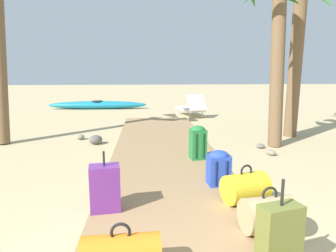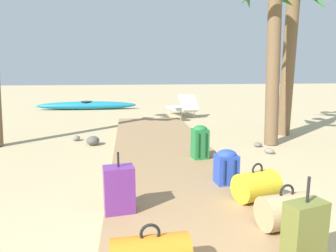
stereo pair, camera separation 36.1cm
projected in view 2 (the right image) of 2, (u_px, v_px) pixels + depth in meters
ground_plane at (174, 175)px, 4.90m from camera, size 60.00×60.00×0.00m
boardwalk at (166, 157)px, 5.77m from camera, size 1.98×9.00×0.08m
duffel_bag_yellow at (256, 186)px, 3.75m from camera, size 0.60×0.50×0.47m
backpack_blue at (226, 166)px, 4.29m from camera, size 0.31×0.29×0.49m
backpack_green at (200, 141)px, 5.50m from camera, size 0.30×0.30×0.60m
suitcase_olive at (304, 233)px, 2.49m from camera, size 0.37×0.26×0.75m
suitcase_purple at (119, 189)px, 3.43m from camera, size 0.36×0.28×0.69m
duffel_bag_tan at (285, 211)px, 3.08m from camera, size 0.55×0.42×0.47m
palm_tree_near_right at (278, 9)px, 6.48m from camera, size 2.05×1.98×3.93m
lounge_chair at (183, 107)px, 11.00m from camera, size 0.98×1.62×0.81m
kayak at (87, 105)px, 12.93m from camera, size 4.14×0.65×0.35m
rock_left_mid at (93, 141)px, 6.83m from camera, size 0.40×0.40×0.20m
rock_left_far at (76, 138)px, 7.25m from camera, size 0.22×0.22×0.13m
rock_right_mid at (258, 145)px, 6.70m from camera, size 0.24×0.25×0.10m
rock_right_far at (269, 151)px, 6.14m from camera, size 0.23×0.25×0.11m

